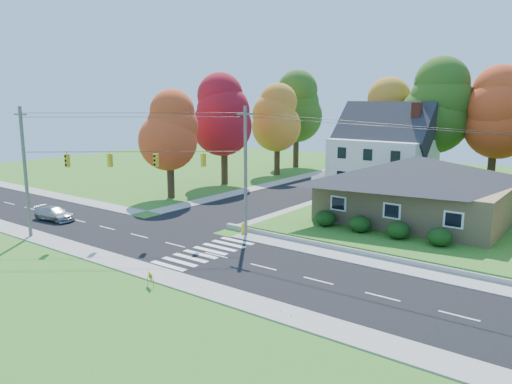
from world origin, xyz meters
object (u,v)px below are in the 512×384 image
white_car (328,177)px  fire_hydrant (243,228)px  silver_sedan (54,214)px  ranch_house (416,188)px

white_car → fire_hydrant: white_car is taller
white_car → silver_sedan: bearing=-86.2°
ranch_house → silver_sedan: bearing=-146.4°
ranch_house → fire_hydrant: 14.78m
ranch_house → white_car: bearing=138.3°
silver_sedan → fire_hydrant: size_ratio=4.51×
white_car → fire_hydrant: (6.20, -24.96, -0.30)m
ranch_house → silver_sedan: size_ratio=3.58×
ranch_house → fire_hydrant: (-9.95, -10.55, -2.83)m
fire_hydrant → silver_sedan: bearing=-157.4°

